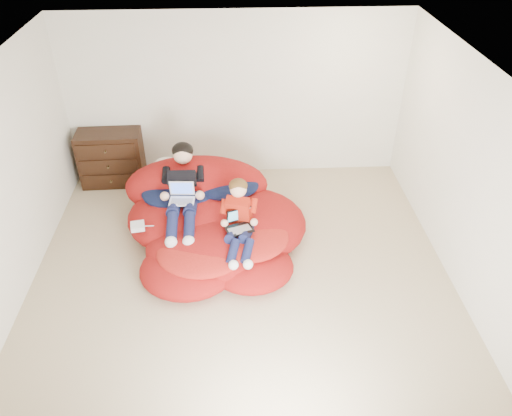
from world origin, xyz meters
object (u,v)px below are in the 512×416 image
(dresser, at_px, (112,158))
(laptop_white, at_px, (182,195))
(younger_boy, at_px, (239,217))
(laptop_black, at_px, (239,223))
(older_boy, at_px, (182,186))
(beanbag_pile, at_px, (211,221))

(dresser, xyz_separation_m, laptop_white, (1.18, -1.41, 0.22))
(younger_boy, xyz_separation_m, laptop_black, (-0.00, -0.02, -0.08))
(older_boy, xyz_separation_m, laptop_black, (0.71, -0.66, -0.13))
(laptop_black, bearing_deg, beanbag_pile, 129.03)
(younger_boy, distance_m, laptop_black, 0.08)
(older_boy, xyz_separation_m, younger_boy, (0.71, -0.64, -0.05))
(beanbag_pile, xyz_separation_m, younger_boy, (0.37, -0.44, 0.38))
(younger_boy, xyz_separation_m, laptop_white, (-0.71, 0.48, 0.01))
(older_boy, relative_size, laptop_black, 3.64)
(dresser, relative_size, younger_boy, 1.03)
(older_boy, distance_m, younger_boy, 0.96)
(younger_boy, height_order, laptop_black, younger_boy)
(younger_boy, bearing_deg, laptop_white, 145.79)
(older_boy, relative_size, laptop_white, 4.28)
(laptop_white, xyz_separation_m, laptop_black, (0.71, -0.50, -0.08))
(dresser, height_order, beanbag_pile, dresser)
(dresser, bearing_deg, laptop_black, -45.35)
(older_boy, bearing_deg, dresser, 133.12)
(beanbag_pile, xyz_separation_m, laptop_white, (-0.34, 0.05, 0.39))
(dresser, distance_m, older_boy, 1.74)
(younger_boy, height_order, laptop_white, younger_boy)
(dresser, distance_m, beanbag_pile, 2.11)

